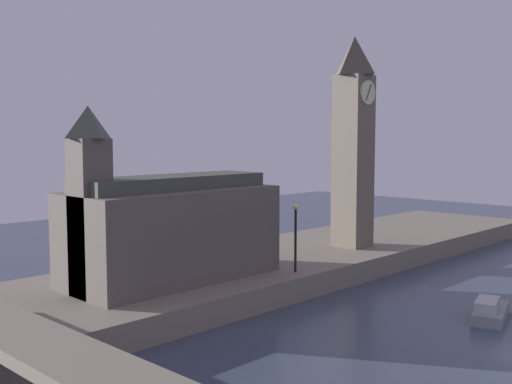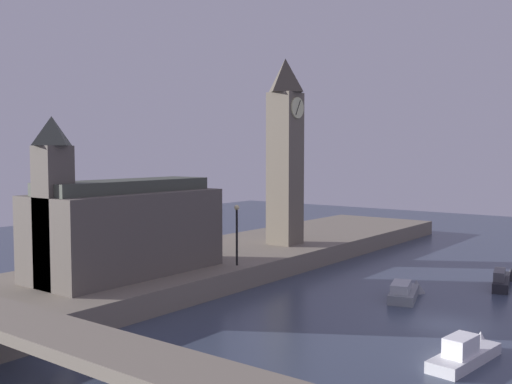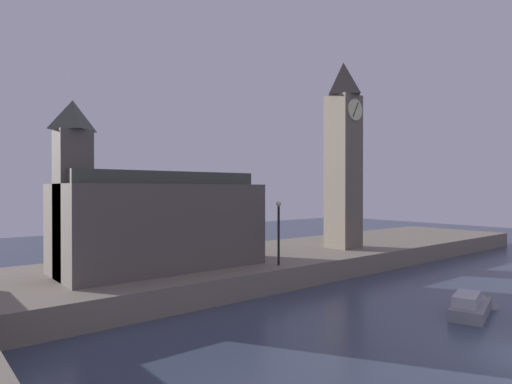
% 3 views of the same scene
% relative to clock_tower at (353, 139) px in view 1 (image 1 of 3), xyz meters
% --- Properties ---
extents(far_embankment, '(70.00, 12.00, 1.50)m').
position_rel_clock_tower_xyz_m(far_embankment, '(-10.62, 1.93, -9.03)').
color(far_embankment, slate).
rests_on(far_embankment, ground).
extents(clock_tower, '(2.62, 2.65, 16.06)m').
position_rel_clock_tower_xyz_m(clock_tower, '(0.00, 0.00, 0.00)').
color(clock_tower, '#6B6051').
rests_on(clock_tower, far_embankment).
extents(parliament_hall, '(12.84, 5.72, 10.12)m').
position_rel_clock_tower_xyz_m(parliament_hall, '(-17.00, 1.31, -5.18)').
color(parliament_hall, '#5B544C').
rests_on(parliament_hall, far_embankment).
extents(streetlamp, '(0.36, 0.36, 4.31)m').
position_rel_clock_tower_xyz_m(streetlamp, '(-10.11, -2.78, -5.63)').
color(streetlamp, black).
rests_on(streetlamp, far_embankment).
extents(boat_cruiser_grey, '(5.26, 2.72, 1.35)m').
position_rel_clock_tower_xyz_m(boat_cruiser_grey, '(-5.87, -13.74, -9.36)').
color(boat_cruiser_grey, gray).
rests_on(boat_cruiser_grey, ground).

